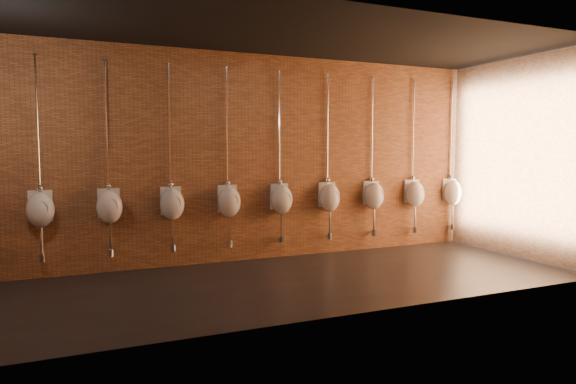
# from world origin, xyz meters

# --- Properties ---
(ground) EXTENTS (8.50, 8.50, 0.00)m
(ground) POSITION_xyz_m (0.00, 0.00, 0.00)
(ground) COLOR black
(ground) RESTS_ON ground
(room_shell) EXTENTS (8.54, 3.04, 3.22)m
(room_shell) POSITION_xyz_m (0.00, 0.00, 2.01)
(room_shell) COLOR black
(room_shell) RESTS_ON ground
(urinal_1) EXTENTS (0.37, 0.33, 2.71)m
(urinal_1) POSITION_xyz_m (-2.76, 1.38, 0.95)
(urinal_1) COLOR white
(urinal_1) RESTS_ON ground
(urinal_2) EXTENTS (0.37, 0.33, 2.71)m
(urinal_2) POSITION_xyz_m (-1.90, 1.38, 0.95)
(urinal_2) COLOR white
(urinal_2) RESTS_ON ground
(urinal_3) EXTENTS (0.37, 0.33, 2.71)m
(urinal_3) POSITION_xyz_m (-1.04, 1.38, 0.95)
(urinal_3) COLOR white
(urinal_3) RESTS_ON ground
(urinal_4) EXTENTS (0.37, 0.33, 2.71)m
(urinal_4) POSITION_xyz_m (-0.19, 1.38, 0.95)
(urinal_4) COLOR white
(urinal_4) RESTS_ON ground
(urinal_5) EXTENTS (0.37, 0.33, 2.71)m
(urinal_5) POSITION_xyz_m (0.67, 1.38, 0.95)
(urinal_5) COLOR white
(urinal_5) RESTS_ON ground
(urinal_6) EXTENTS (0.37, 0.33, 2.71)m
(urinal_6) POSITION_xyz_m (1.53, 1.38, 0.95)
(urinal_6) COLOR white
(urinal_6) RESTS_ON ground
(urinal_7) EXTENTS (0.37, 0.33, 2.71)m
(urinal_7) POSITION_xyz_m (2.39, 1.38, 0.95)
(urinal_7) COLOR white
(urinal_7) RESTS_ON ground
(urinal_8) EXTENTS (0.37, 0.33, 2.71)m
(urinal_8) POSITION_xyz_m (3.25, 1.38, 0.95)
(urinal_8) COLOR white
(urinal_8) RESTS_ON ground
(urinal_9) EXTENTS (0.37, 0.33, 2.71)m
(urinal_9) POSITION_xyz_m (4.11, 1.38, 0.95)
(urinal_9) COLOR white
(urinal_9) RESTS_ON ground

